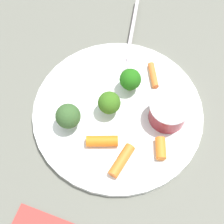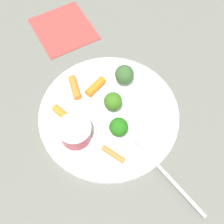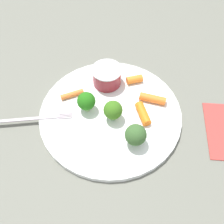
{
  "view_description": "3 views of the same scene",
  "coord_description": "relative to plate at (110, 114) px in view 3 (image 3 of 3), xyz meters",
  "views": [
    {
      "loc": [
        -0.06,
        0.25,
        0.49
      ],
      "look_at": [
        0.01,
        0.01,
        0.02
      ],
      "focal_mm": 50.79,
      "sensor_mm": 36.0,
      "label": 1
    },
    {
      "loc": [
        -0.15,
        -0.24,
        0.55
      ],
      "look_at": [
        0.0,
        -0.0,
        0.02
      ],
      "focal_mm": 46.55,
      "sensor_mm": 36.0,
      "label": 2
    },
    {
      "loc": [
        0.33,
        0.01,
        0.48
      ],
      "look_at": [
        0.01,
        0.0,
        0.03
      ],
      "focal_mm": 44.42,
      "sensor_mm": 36.0,
      "label": 3
    }
  ],
  "objects": [
    {
      "name": "broccoli_floret_2",
      "position": [
        0.07,
        0.05,
        0.03
      ],
      "size": [
        0.04,
        0.04,
        0.05
      ],
      "color": "#91BA5D",
      "rests_on": "plate"
    },
    {
      "name": "carrot_stick_0",
      "position": [
        0.01,
        0.07,
        0.01
      ],
      "size": [
        0.05,
        0.03,
        0.02
      ],
      "primitive_type": "cylinder",
      "rotation": [
        1.57,
        0.0,
        1.87
      ],
      "color": "orange",
      "rests_on": "plate"
    },
    {
      "name": "broccoli_floret_0",
      "position": [
        0.01,
        0.01,
        0.03
      ],
      "size": [
        0.04,
        0.04,
        0.05
      ],
      "color": "#85B073",
      "rests_on": "plate"
    },
    {
      "name": "carrot_stick_2",
      "position": [
        -0.03,
        0.09,
        0.01
      ],
      "size": [
        0.03,
        0.06,
        0.02
      ],
      "primitive_type": "cylinder",
      "rotation": [
        1.57,
        0.0,
        2.88
      ],
      "color": "orange",
      "rests_on": "plate"
    },
    {
      "name": "sauce_cup",
      "position": [
        -0.08,
        -0.01,
        0.03
      ],
      "size": [
        0.07,
        0.07,
        0.04
      ],
      "color": "maroon",
      "rests_on": "plate"
    },
    {
      "name": "carrot_stick_3",
      "position": [
        -0.04,
        -0.08,
        0.01
      ],
      "size": [
        0.03,
        0.05,
        0.01
      ],
      "primitive_type": "cylinder",
      "rotation": [
        1.57,
        0.0,
        3.55
      ],
      "color": "orange",
      "rests_on": "plate"
    },
    {
      "name": "fork",
      "position": [
        0.02,
        -0.17,
        0.01
      ],
      "size": [
        0.03,
        0.19,
        0.0
      ],
      "color": "#BAAEB6",
      "rests_on": "plate"
    },
    {
      "name": "ground_plane",
      "position": [
        0.0,
        0.0,
        -0.01
      ],
      "size": [
        2.4,
        2.4,
        0.0
      ],
      "primitive_type": "plane",
      "color": "#646559"
    },
    {
      "name": "carrot_stick_1",
      "position": [
        -0.09,
        0.05,
        0.01
      ],
      "size": [
        0.03,
        0.04,
        0.02
      ],
      "primitive_type": "cylinder",
      "rotation": [
        1.57,
        0.0,
        3.42
      ],
      "color": "orange",
      "rests_on": "plate"
    },
    {
      "name": "plate",
      "position": [
        0.0,
        0.0,
        0.0
      ],
      "size": [
        0.29,
        0.29,
        0.01
      ],
      "primitive_type": "cylinder",
      "color": "white",
      "rests_on": "ground_plane"
    },
    {
      "name": "broccoli_floret_1",
      "position": [
        -0.01,
        -0.05,
        0.03
      ],
      "size": [
        0.04,
        0.04,
        0.05
      ],
      "color": "#8BAE71",
      "rests_on": "plate"
    }
  ]
}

